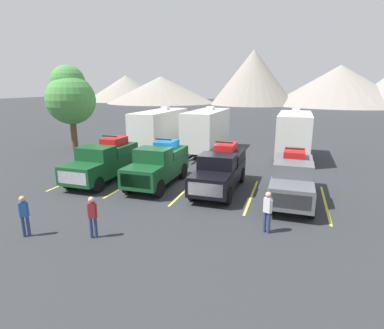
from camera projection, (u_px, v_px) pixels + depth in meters
The scene contains 18 objects.
ground_plane at pixel (191, 185), 18.47m from camera, with size 240.00×240.00×0.00m, color #2D3033.
pickup_truck_a at pixel (104, 161), 19.17m from camera, with size 2.25×5.53×2.66m.
pickup_truck_b at pixel (158, 164), 18.31m from camera, with size 2.17×5.37×2.61m.
pickup_truck_c at pixel (220, 169), 17.48m from camera, with size 2.18×5.72×2.58m.
pickup_truck_d at pixel (293, 177), 15.91m from camera, with size 2.14×5.79×2.52m.
lot_stripe_a at pixel (78, 178), 19.88m from camera, with size 0.12×5.50×0.01m, color gold.
lot_stripe_b at pixel (129, 183), 18.81m from camera, with size 0.12×5.50×0.01m, color gold.
lot_stripe_c at pixel (187, 189), 17.73m from camera, with size 0.12×5.50×0.01m, color gold.
lot_stripe_d at pixel (252, 196), 16.65m from camera, with size 0.12×5.50×0.01m, color gold.
lot_stripe_e at pixel (325, 203), 15.58m from camera, with size 0.12×5.50×0.01m, color gold.
camper_trailer_a at pixel (160, 128), 27.91m from camera, with size 2.48×9.08×3.85m.
camper_trailer_b at pixel (207, 129), 27.08m from camera, with size 2.56×8.47×3.91m.
camper_trailer_c at pixel (294, 133), 24.57m from camera, with size 2.50×7.62×3.91m.
person_a at pixel (24, 213), 11.97m from camera, with size 0.31×0.30×1.65m.
person_b at pixel (268, 209), 12.28m from camera, with size 0.36×0.28×1.71m.
person_c at pixel (92, 214), 11.86m from camera, with size 0.34×0.28×1.66m.
tree_a at pixel (70, 96), 27.76m from camera, with size 4.30×4.30×7.47m.
mountain_ridge at pixel (306, 83), 93.25m from camera, with size 137.06×41.84×16.92m.
Camera 1 is at (5.42, -16.76, 5.69)m, focal length 29.34 mm.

